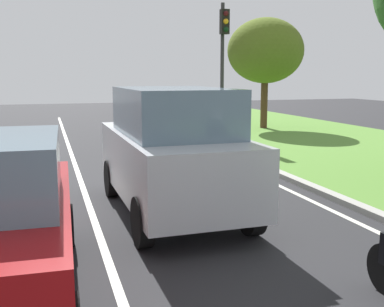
# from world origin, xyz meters

# --- Properties ---
(ground_plane) EXTENTS (60.00, 60.00, 0.00)m
(ground_plane) POSITION_xyz_m (0.00, 14.00, 0.00)
(ground_plane) COLOR #262628
(lane_line_center) EXTENTS (0.12, 32.00, 0.01)m
(lane_line_center) POSITION_xyz_m (-0.70, 14.00, 0.00)
(lane_line_center) COLOR silver
(lane_line_center) RESTS_ON ground
(lane_line_right_edge) EXTENTS (0.12, 32.00, 0.01)m
(lane_line_right_edge) POSITION_xyz_m (3.60, 14.00, 0.00)
(lane_line_right_edge) COLOR silver
(lane_line_right_edge) RESTS_ON ground
(grass_verge_right) EXTENTS (9.00, 48.00, 0.06)m
(grass_verge_right) POSITION_xyz_m (8.50, 14.00, 0.03)
(grass_verge_right) COLOR #548433
(grass_verge_right) RESTS_ON ground
(curb_right) EXTENTS (0.24, 48.00, 0.12)m
(curb_right) POSITION_xyz_m (4.10, 14.00, 0.06)
(curb_right) COLOR #9E9B93
(curb_right) RESTS_ON ground
(car_suv_ahead) EXTENTS (2.02, 4.52, 2.28)m
(car_suv_ahead) POSITION_xyz_m (0.72, 9.38, 1.17)
(car_suv_ahead) COLOR #B7BABF
(car_suv_ahead) RESTS_ON ground
(traffic_light_near_right) EXTENTS (0.32, 0.50, 5.16)m
(traffic_light_near_right) POSITION_xyz_m (5.10, 18.24, 3.48)
(traffic_light_near_right) COLOR #2D2D2D
(traffic_light_near_right) RESTS_ON ground
(tree_roadside_far) EXTENTS (3.46, 3.46, 5.06)m
(tree_roadside_far) POSITION_xyz_m (8.27, 21.13, 3.57)
(tree_roadside_far) COLOR #4C331E
(tree_roadside_far) RESTS_ON ground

